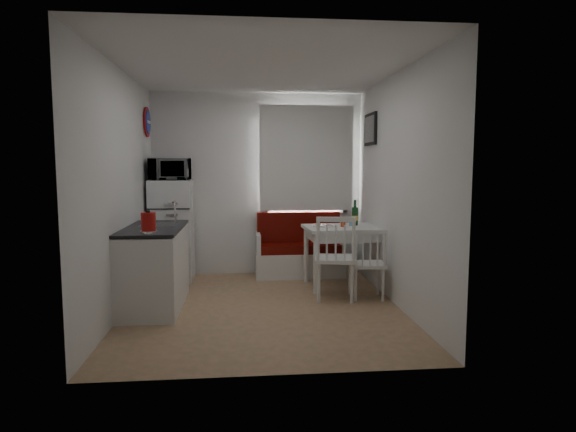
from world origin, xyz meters
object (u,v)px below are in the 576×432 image
at_px(bench, 300,255).
at_px(chair_right, 369,256).
at_px(wine_bottle, 355,213).
at_px(chair_left, 337,249).
at_px(microwave, 170,169).
at_px(kettle, 148,222).
at_px(kitchen_counter, 155,266).
at_px(fridge, 172,231).
at_px(dining_table, 346,233).

bearing_deg(bench, chair_right, -63.25).
bearing_deg(wine_bottle, bench, 139.85).
relative_size(chair_left, microwave, 1.02).
bearing_deg(kettle, wine_bottle, 28.99).
distance_m(kitchen_counter, microwave, 1.60).
bearing_deg(kitchen_counter, wine_bottle, 17.96).
relative_size(kitchen_counter, kettle, 5.77).
bearing_deg(chair_right, kettle, -161.80).
relative_size(fridge, wine_bottle, 4.10).
xyz_separation_m(kettle, wine_bottle, (2.40, 1.33, -0.06)).
xyz_separation_m(chair_left, microwave, (-2.04, 1.17, 0.91)).
bearing_deg(chair_left, dining_table, 79.21).
height_order(kitchen_counter, chair_left, kitchen_counter).
distance_m(fridge, kettle, 1.81).
distance_m(chair_right, microwave, 2.87).
bearing_deg(chair_right, fridge, 158.36).
relative_size(bench, fridge, 0.91).
relative_size(chair_left, wine_bottle, 1.59).
bearing_deg(kitchen_counter, fridge, 89.10).
xyz_separation_m(kitchen_counter, chair_left, (2.06, 0.02, 0.16)).
bearing_deg(bench, fridge, -176.46).
relative_size(chair_right, wine_bottle, 1.34).
height_order(kitchen_counter, dining_table, kitchen_counter).
bearing_deg(kettle, dining_table, 28.54).
bearing_deg(dining_table, chair_left, -114.13).
height_order(dining_table, chair_left, chair_left).
bearing_deg(chair_right, wine_bottle, 94.77).
relative_size(chair_left, fridge, 0.39).
distance_m(dining_table, kettle, 2.59).
bearing_deg(wine_bottle, kettle, -151.01).
distance_m(dining_table, microwave, 2.49).
relative_size(bench, dining_table, 1.15).
distance_m(chair_left, fridge, 2.38).
height_order(chair_right, fridge, fridge).
distance_m(dining_table, chair_left, 0.72).
xyz_separation_m(bench, microwave, (-1.77, -0.16, 1.23)).
bearing_deg(chair_right, kitchen_counter, -174.35).
bearing_deg(fridge, chair_left, -30.93).
distance_m(bench, kettle, 2.66).
relative_size(chair_right, microwave, 0.86).
bearing_deg(bench, microwave, -174.85).
distance_m(chair_right, wine_bottle, 0.87).
bearing_deg(bench, wine_bottle, -40.15).
distance_m(bench, dining_table, 0.93).
height_order(bench, dining_table, bench).
distance_m(microwave, kettle, 1.80).
height_order(microwave, wine_bottle, microwave).
bearing_deg(kettle, chair_right, 13.43).
xyz_separation_m(chair_left, fridge, (-2.04, 1.22, 0.07)).
bearing_deg(microwave, kettle, -89.01).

